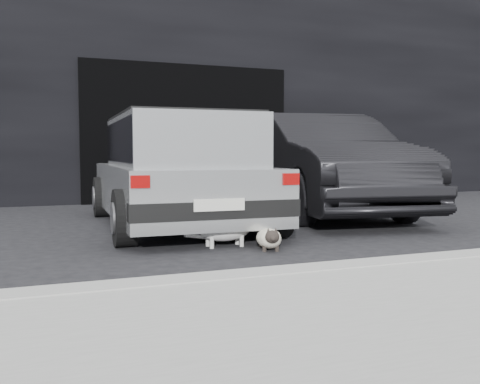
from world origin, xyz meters
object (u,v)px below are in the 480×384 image
object	(u,v)px
silver_hatchback	(177,166)
second_car	(318,163)
cat_white	(228,229)
cat_siamese	(269,238)

from	to	relation	value
silver_hatchback	second_car	bearing A→B (deg)	17.36
second_car	cat_white	size ratio (longest dim) A/B	5.90
silver_hatchback	cat_siamese	xyz separation A→B (m)	(0.41, -1.89, -0.65)
cat_white	second_car	bearing A→B (deg)	135.21
silver_hatchback	second_car	distance (m)	2.47
second_car	cat_white	xyz separation A→B (m)	(-2.28, -2.22, -0.59)
cat_siamese	cat_white	distance (m)	0.45
silver_hatchback	cat_white	distance (m)	1.68
silver_hatchback	cat_siamese	world-z (taller)	silver_hatchback
cat_white	silver_hatchback	bearing A→B (deg)	-175.25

